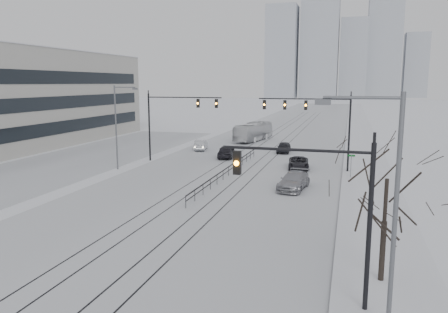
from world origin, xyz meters
TOP-DOWN VIEW (x-y plane):
  - road at (0.00, 60.00)m, footprint 22.00×260.00m
  - sidewalk_east at (13.50, 60.00)m, footprint 5.00×260.00m
  - curb at (11.05, 60.00)m, footprint 0.10×260.00m
  - parking_strip at (-20.00, 35.00)m, footprint 14.00×60.00m
  - tram_rails at (-0.00, 40.00)m, footprint 5.30×180.00m
  - skyline at (5.02, 273.63)m, footprint 96.00×48.00m
  - traffic_mast_near at (10.79, 6.00)m, footprint 6.10×0.37m
  - traffic_mast_ne at (8.15, 34.99)m, footprint 9.60×0.37m
  - traffic_mast_nw at (-8.52, 36.00)m, footprint 9.10×0.37m
  - street_light_east at (12.70, 3.00)m, footprint 2.73×0.25m
  - street_light_west at (-12.20, 30.00)m, footprint 2.73×0.25m
  - bare_tree at (13.20, 9.00)m, footprint 4.40×4.40m
  - median_fence at (0.00, 30.00)m, footprint 0.06×24.00m
  - street_sign at (11.80, 32.00)m, footprint 0.70×0.06m
  - sedan_sb_inner at (-3.14, 40.28)m, footprint 2.53×4.87m
  - sedan_sb_outer at (-8.31, 45.51)m, footprint 2.33×4.47m
  - sedan_nb_front at (6.35, 35.66)m, footprint 2.64×4.82m
  - sedan_nb_right at (7.00, 26.19)m, footprint 2.71×5.37m
  - sedan_nb_far at (3.15, 46.40)m, footprint 1.79×4.18m
  - box_truck at (-3.32, 57.02)m, footprint 4.52×10.72m

SIDE VIEW (x-z plane):
  - road at x=0.00m, z-range 0.00..0.02m
  - parking_strip at x=-20.00m, z-range 0.00..0.03m
  - tram_rails at x=0.00m, z-range 0.02..0.03m
  - curb at x=11.05m, z-range 0.00..0.12m
  - sidewalk_east at x=13.50m, z-range 0.00..0.16m
  - median_fence at x=0.00m, z-range 0.03..1.03m
  - sedan_nb_front at x=6.35m, z-range 0.00..1.28m
  - sedan_sb_outer at x=-8.31m, z-range 0.00..1.40m
  - sedan_nb_far at x=3.15m, z-range 0.00..1.41m
  - sedan_nb_right at x=7.00m, z-range 0.00..1.50m
  - sedan_sb_inner at x=-3.14m, z-range 0.00..1.58m
  - box_truck at x=-3.32m, z-range 0.00..2.91m
  - street_sign at x=11.80m, z-range 0.41..2.81m
  - bare_tree at x=13.20m, z-range 1.44..7.54m
  - traffic_mast_near at x=10.79m, z-range 1.06..8.06m
  - street_light_east at x=12.70m, z-range 0.71..9.71m
  - street_light_west at x=-12.20m, z-range 0.71..9.71m
  - traffic_mast_nw at x=-8.52m, z-range 1.57..9.57m
  - traffic_mast_ne at x=8.15m, z-range 1.76..9.76m
  - skyline at x=5.02m, z-range -5.35..66.65m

